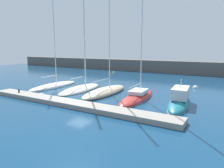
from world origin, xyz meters
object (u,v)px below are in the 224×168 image
(sailboat_sand_third, at_px, (105,91))
(mooring_buoy_yellow, at_px, (113,72))
(mooring_buoy_orange, at_px, (110,74))
(motorboat_teal_fifth, at_px, (180,101))
(dock_bollard, at_px, (19,91))
(sailboat_ivory_second, at_px, (81,88))
(mooring_buoy_white, at_px, (195,88))
(sailboat_red_fourth, at_px, (137,96))
(sailboat_white_nearest, at_px, (54,86))

(sailboat_sand_third, height_order, mooring_buoy_yellow, sailboat_sand_third)
(sailboat_sand_third, relative_size, mooring_buoy_orange, 29.88)
(motorboat_teal_fifth, bearing_deg, dock_bollard, 101.76)
(sailboat_ivory_second, distance_m, mooring_buoy_white, 18.00)
(motorboat_teal_fifth, relative_size, mooring_buoy_white, 9.96)
(sailboat_red_fourth, relative_size, mooring_buoy_white, 24.54)
(sailboat_ivory_second, xyz_separation_m, sailboat_red_fourth, (9.67, -0.66, 0.08))
(sailboat_white_nearest, relative_size, mooring_buoy_white, 18.15)
(sailboat_sand_third, bearing_deg, sailboat_ivory_second, 85.06)
(mooring_buoy_orange, xyz_separation_m, dock_bollard, (2.34, -26.47, 0.70))
(sailboat_red_fourth, bearing_deg, mooring_buoy_orange, 35.22)
(mooring_buoy_yellow, bearing_deg, sailboat_sand_third, -61.64)
(motorboat_teal_fifth, bearing_deg, sailboat_sand_third, 79.75)
(mooring_buoy_yellow, height_order, mooring_buoy_white, mooring_buoy_white)
(motorboat_teal_fifth, xyz_separation_m, mooring_buoy_yellow, (-22.74, 23.82, -0.44))
(mooring_buoy_orange, relative_size, mooring_buoy_white, 0.75)
(mooring_buoy_yellow, bearing_deg, mooring_buoy_orange, -72.32)
(sailboat_ivory_second, bearing_deg, mooring_buoy_orange, 13.01)
(mooring_buoy_white, bearing_deg, mooring_buoy_yellow, 151.18)
(mooring_buoy_white, bearing_deg, sailboat_red_fourth, -113.74)
(motorboat_teal_fifth, bearing_deg, sailboat_ivory_second, 79.82)
(mooring_buoy_orange, height_order, mooring_buoy_white, mooring_buoy_white)
(sailboat_sand_third, relative_size, mooring_buoy_white, 22.46)
(mooring_buoy_white, xyz_separation_m, dock_bollard, (-18.95, -17.84, 0.70))
(mooring_buoy_orange, bearing_deg, mooring_buoy_yellow, 107.68)
(sailboat_white_nearest, height_order, sailboat_red_fourth, sailboat_red_fourth)
(sailboat_white_nearest, distance_m, sailboat_red_fourth, 14.99)
(mooring_buoy_orange, bearing_deg, mooring_buoy_white, -22.07)
(sailboat_red_fourth, distance_m, mooring_buoy_white, 12.24)
(mooring_buoy_white, height_order, dock_bollard, dock_bollard)
(sailboat_red_fourth, bearing_deg, mooring_buoy_yellow, 32.37)
(sailboat_white_nearest, bearing_deg, mooring_buoy_white, -64.47)
(sailboat_sand_third, xyz_separation_m, sailboat_red_fourth, (5.04, -0.39, -0.03))
(sailboat_sand_third, bearing_deg, mooring_buoy_orange, 28.66)
(mooring_buoy_yellow, xyz_separation_m, dock_bollard, (3.53, -30.21, 0.70))
(sailboat_ivory_second, bearing_deg, motorboat_teal_fifth, -99.75)
(sailboat_white_nearest, height_order, sailboat_sand_third, sailboat_sand_third)
(sailboat_red_fourth, relative_size, dock_bollard, 47.49)
(mooring_buoy_orange, bearing_deg, motorboat_teal_fifth, -42.98)
(sailboat_red_fourth, bearing_deg, sailboat_sand_third, 81.26)
(mooring_buoy_white, bearing_deg, sailboat_white_nearest, -151.46)
(sailboat_ivory_second, relative_size, motorboat_teal_fifth, 2.27)
(motorboat_teal_fifth, height_order, dock_bollard, motorboat_teal_fifth)
(mooring_buoy_white, relative_size, dock_bollard, 1.94)
(sailboat_sand_third, bearing_deg, mooring_buoy_yellow, 26.80)
(dock_bollard, bearing_deg, motorboat_teal_fifth, 18.41)
(sailboat_white_nearest, xyz_separation_m, dock_bollard, (0.96, -7.02, 0.50))
(sailboat_sand_third, distance_m, motorboat_teal_fifth, 10.25)
(motorboat_teal_fifth, distance_m, dock_bollard, 20.25)
(sailboat_white_nearest, relative_size, mooring_buoy_orange, 24.14)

